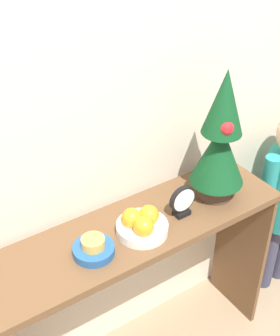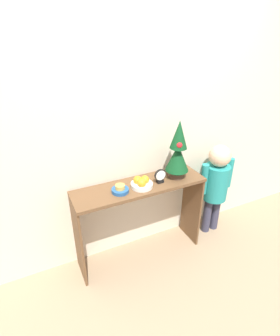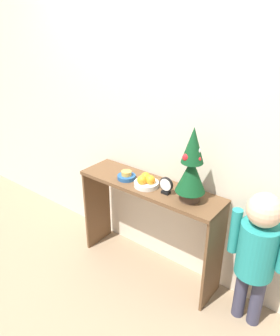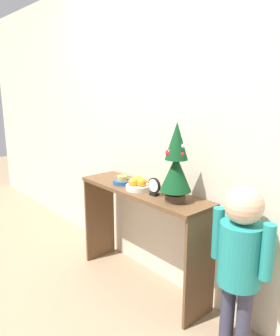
# 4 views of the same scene
# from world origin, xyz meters

# --- Properties ---
(ground_plane) EXTENTS (12.00, 12.00, 0.00)m
(ground_plane) POSITION_xyz_m (0.00, 0.00, 0.00)
(ground_plane) COLOR #997F60
(back_wall) EXTENTS (7.00, 0.05, 2.50)m
(back_wall) POSITION_xyz_m (0.00, 0.38, 1.25)
(back_wall) COLOR beige
(back_wall) RESTS_ON ground_plane
(console_table) EXTENTS (1.19, 0.33, 0.80)m
(console_table) POSITION_xyz_m (0.00, 0.17, 0.61)
(console_table) COLOR brown
(console_table) RESTS_ON ground_plane
(mini_tree) EXTENTS (0.21, 0.21, 0.54)m
(mini_tree) POSITION_xyz_m (0.36, 0.15, 1.06)
(mini_tree) COLOR #4C3828
(mini_tree) RESTS_ON console_table
(fruit_bowl) EXTENTS (0.19, 0.19, 0.10)m
(fruit_bowl) POSITION_xyz_m (-0.00, 0.13, 0.84)
(fruit_bowl) COLOR silver
(fruit_bowl) RESTS_ON console_table
(singing_bowl) EXTENTS (0.14, 0.14, 0.07)m
(singing_bowl) POSITION_xyz_m (-0.20, 0.13, 0.82)
(singing_bowl) COLOR #235189
(singing_bowl) RESTS_ON console_table
(desk_clock) EXTENTS (0.11, 0.04, 0.13)m
(desk_clock) POSITION_xyz_m (0.18, 0.13, 0.86)
(desk_clock) COLOR black
(desk_clock) RESTS_ON console_table
(child_figure) EXTENTS (0.39, 0.25, 1.02)m
(child_figure) POSITION_xyz_m (0.87, 0.16, 0.63)
(child_figure) COLOR #38384C
(child_figure) RESTS_ON ground_plane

